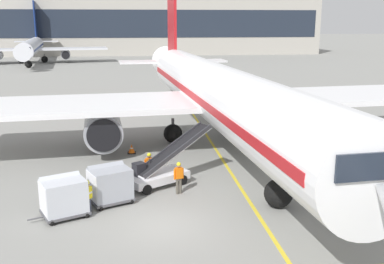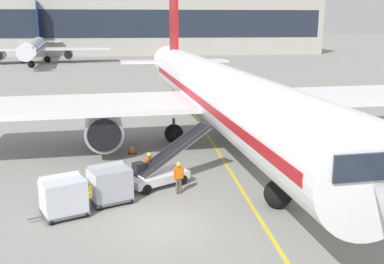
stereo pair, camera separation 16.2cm
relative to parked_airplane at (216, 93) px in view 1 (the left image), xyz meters
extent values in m
plane|color=gray|center=(-4.77, -13.29, -3.80)|extent=(600.00, 600.00, 0.00)
cylinder|color=white|center=(0.07, -0.84, 0.09)|extent=(7.03, 37.15, 4.06)
cube|color=red|center=(0.07, -0.84, 0.09)|extent=(6.95, 35.68, 0.49)
cone|color=white|center=(-1.69, 20.80, 0.40)|extent=(3.96, 6.75, 3.45)
cube|color=white|center=(-9.56, -0.70, -0.52)|extent=(18.09, 8.78, 0.36)
cylinder|color=#93969E|center=(-8.09, -1.32, -1.95)|extent=(2.90, 4.99, 2.51)
cylinder|color=black|center=(-7.89, -3.76, -1.95)|extent=(2.14, 0.29, 2.14)
cube|color=white|center=(9.55, 0.86, -0.52)|extent=(18.09, 8.78, 0.36)
cylinder|color=#93969E|center=(8.20, 0.00, -1.95)|extent=(2.90, 4.99, 2.51)
cylinder|color=black|center=(8.39, -2.44, -1.95)|extent=(2.14, 0.29, 2.14)
cube|color=red|center=(-1.56, 19.18, 6.44)|extent=(0.64, 4.44, 11.08)
cube|color=white|center=(-1.53, 18.86, 0.70)|extent=(12.13, 3.91, 0.20)
cube|color=#1E2633|center=(1.50, -18.44, 0.70)|extent=(2.98, 2.05, 0.89)
cylinder|color=#47474C|center=(0.97, -11.89, -2.51)|extent=(0.22, 0.22, 1.16)
sphere|color=black|center=(0.97, -11.89, -3.09)|extent=(1.42, 1.42, 1.42)
cylinder|color=#47474C|center=(-3.11, 0.75, -2.51)|extent=(0.22, 0.22, 1.16)
sphere|color=black|center=(-3.11, 0.75, -3.09)|extent=(1.42, 1.42, 1.42)
cylinder|color=#47474C|center=(2.95, 1.25, -2.51)|extent=(0.22, 0.22, 1.16)
sphere|color=black|center=(2.95, 1.25, -3.09)|extent=(1.42, 1.42, 1.42)
cube|color=silver|center=(-4.75, -8.20, -3.30)|extent=(3.74, 3.13, 0.44)
cube|color=black|center=(-5.74, -8.37, -2.73)|extent=(0.80, 0.79, 0.70)
cylinder|color=#333338|center=(-5.16, -8.02, -2.68)|extent=(0.08, 0.08, 0.80)
cube|color=silver|center=(-3.75, -7.59, -2.00)|extent=(4.57, 3.25, 2.31)
cube|color=black|center=(-3.75, -7.59, -1.91)|extent=(4.37, 3.06, 2.16)
cube|color=#333338|center=(-3.52, -7.96, -1.88)|extent=(4.08, 2.50, 2.34)
cube|color=#333338|center=(-3.98, -7.21, -1.88)|extent=(4.08, 2.50, 2.34)
cylinder|color=black|center=(-3.35, -8.21, -3.52)|extent=(0.58, 0.46, 0.56)
cylinder|color=black|center=(-4.11, -6.95, -3.52)|extent=(0.58, 0.46, 0.56)
cylinder|color=black|center=(-5.39, -9.44, -3.52)|extent=(0.58, 0.46, 0.56)
cylinder|color=black|center=(-6.15, -8.18, -3.52)|extent=(0.58, 0.46, 0.56)
cube|color=#515156|center=(-7.19, -10.28, -3.59)|extent=(2.48, 2.28, 0.12)
cylinder|color=#4C4C51|center=(-8.43, -10.83, -3.60)|extent=(0.67, 0.35, 0.07)
cube|color=#9EA3AD|center=(-7.19, -10.28, -2.78)|extent=(2.35, 2.14, 1.50)
cube|color=#9EA3AD|center=(-7.36, -9.90, -2.26)|extent=(2.03, 1.50, 0.74)
cube|color=silver|center=(-8.07, -10.67, -2.78)|extent=(0.61, 1.33, 1.38)
sphere|color=black|center=(-8.20, -9.98, -3.65)|extent=(0.30, 0.30, 0.30)
sphere|color=black|center=(-7.65, -11.22, -3.65)|extent=(0.30, 0.30, 0.30)
sphere|color=black|center=(-6.74, -9.33, -3.65)|extent=(0.30, 0.30, 0.30)
sphere|color=black|center=(-6.18, -10.57, -3.65)|extent=(0.30, 0.30, 0.30)
cube|color=#515156|center=(-9.24, -11.66, -3.59)|extent=(2.48, 2.28, 0.12)
cylinder|color=#4C4C51|center=(-10.47, -12.21, -3.60)|extent=(0.67, 0.35, 0.07)
cube|color=silver|center=(-9.24, -11.66, -2.78)|extent=(2.35, 2.14, 1.50)
cube|color=silver|center=(-9.41, -11.28, -2.26)|extent=(2.03, 1.50, 0.74)
cube|color=silver|center=(-10.12, -12.05, -2.78)|extent=(0.61, 1.33, 1.38)
sphere|color=black|center=(-10.25, -11.36, -3.65)|extent=(0.30, 0.30, 0.30)
sphere|color=black|center=(-9.70, -12.61, -3.65)|extent=(0.30, 0.30, 0.30)
sphere|color=black|center=(-8.79, -10.71, -3.65)|extent=(0.30, 0.30, 0.30)
sphere|color=black|center=(-8.23, -11.96, -3.65)|extent=(0.30, 0.30, 0.30)
cylinder|color=#333847|center=(-8.10, -11.67, -3.37)|extent=(0.15, 0.15, 0.86)
cylinder|color=#333847|center=(-8.20, -11.82, -3.37)|extent=(0.15, 0.15, 0.86)
cube|color=yellow|center=(-8.15, -11.74, -2.65)|extent=(0.41, 0.45, 0.58)
cube|color=white|center=(-8.05, -11.81, -2.65)|extent=(0.20, 0.29, 0.08)
sphere|color=brown|center=(-8.15, -11.74, -2.24)|extent=(0.21, 0.21, 0.21)
sphere|color=yellow|center=(-8.15, -11.74, -2.17)|extent=(0.23, 0.23, 0.23)
cylinder|color=yellow|center=(-8.01, -11.55, -2.70)|extent=(0.09, 0.09, 0.56)
cylinder|color=yellow|center=(-8.29, -11.94, -2.70)|extent=(0.09, 0.09, 0.56)
cylinder|color=#514C42|center=(-3.77, -9.54, -3.37)|extent=(0.15, 0.15, 0.86)
cylinder|color=#514C42|center=(-3.60, -9.48, -3.37)|extent=(0.15, 0.15, 0.86)
cube|color=orange|center=(-3.69, -9.51, -2.65)|extent=(0.44, 0.35, 0.58)
cube|color=white|center=(-3.73, -9.40, -2.65)|extent=(0.33, 0.12, 0.08)
sphere|color=#9E7051|center=(-3.69, -9.51, -2.24)|extent=(0.21, 0.21, 0.21)
sphere|color=yellow|center=(-3.69, -9.51, -2.17)|extent=(0.23, 0.23, 0.23)
cylinder|color=orange|center=(-3.91, -9.59, -2.70)|extent=(0.09, 0.09, 0.56)
cylinder|color=orange|center=(-3.46, -9.44, -2.70)|extent=(0.09, 0.09, 0.56)
cylinder|color=#333847|center=(-8.03, -10.44, -3.37)|extent=(0.15, 0.15, 0.86)
cylinder|color=#333847|center=(-8.11, -10.28, -3.37)|extent=(0.15, 0.15, 0.86)
cube|color=orange|center=(-8.07, -10.36, -2.65)|extent=(0.38, 0.45, 0.58)
cube|color=white|center=(-8.18, -10.41, -2.65)|extent=(0.16, 0.31, 0.08)
sphere|color=brown|center=(-8.07, -10.36, -2.24)|extent=(0.21, 0.21, 0.21)
sphere|color=yellow|center=(-8.07, -10.36, -2.17)|extent=(0.23, 0.23, 0.23)
cylinder|color=orange|center=(-7.96, -10.57, -2.70)|extent=(0.09, 0.09, 0.56)
cylinder|color=orange|center=(-8.17, -10.14, -2.70)|extent=(0.09, 0.09, 0.56)
cylinder|color=black|center=(-5.25, -7.63, -3.37)|extent=(0.15, 0.15, 0.86)
cylinder|color=black|center=(-5.07, -7.59, -3.37)|extent=(0.15, 0.15, 0.86)
cube|color=orange|center=(-5.16, -7.61, -2.65)|extent=(0.42, 0.31, 0.58)
cube|color=white|center=(-5.18, -7.49, -2.65)|extent=(0.34, 0.08, 0.08)
sphere|color=brown|center=(-5.16, -7.61, -2.24)|extent=(0.21, 0.21, 0.21)
sphere|color=yellow|center=(-5.16, -7.61, -2.17)|extent=(0.23, 0.23, 0.23)
cylinder|color=orange|center=(-5.39, -7.66, -2.70)|extent=(0.09, 0.09, 0.56)
cylinder|color=orange|center=(-4.92, -7.56, -2.70)|extent=(0.09, 0.09, 0.56)
cube|color=black|center=(-6.19, -1.64, -3.78)|extent=(0.57, 0.57, 0.05)
cone|color=orange|center=(-6.19, -1.64, -3.45)|extent=(0.46, 0.46, 0.60)
cylinder|color=white|center=(-6.19, -1.64, -3.42)|extent=(0.25, 0.25, 0.07)
cube|color=yellow|center=(-0.24, -0.84, -3.80)|extent=(0.20, 110.00, 0.01)
cube|color=#A8A399|center=(-7.92, 96.95, 4.07)|extent=(106.03, 16.08, 15.75)
cube|color=#1E2633|center=(-7.92, 88.86, 4.47)|extent=(102.85, 0.10, 7.09)
cylinder|color=silver|center=(-27.69, 69.57, -0.29)|extent=(7.51, 32.45, 3.27)
cube|color=navy|center=(-27.69, 69.57, -0.29)|extent=(7.37, 31.17, 0.39)
cone|color=silver|center=(-25.34, 51.95, -0.29)|extent=(3.51, 3.65, 3.11)
cone|color=silver|center=(-30.17, 88.17, -0.05)|extent=(3.45, 5.55, 2.78)
cube|color=silver|center=(-19.54, 71.47, -0.78)|extent=(16.06, 8.43, 0.36)
cylinder|color=#93969E|center=(-20.77, 70.66, -1.98)|extent=(2.56, 4.43, 2.03)
cylinder|color=black|center=(-20.48, 68.53, -1.98)|extent=(1.72, 0.35, 1.72)
cube|color=navy|center=(-30.00, 86.88, 5.21)|extent=(0.79, 3.88, 9.69)
cube|color=silver|center=(-29.96, 86.62, 0.20)|extent=(10.68, 3.94, 0.20)
cube|color=#1E2633|center=(-25.64, 54.22, 0.20)|extent=(2.46, 1.76, 0.72)
cylinder|color=#47474C|center=(-26.41, 59.97, -2.51)|extent=(0.22, 0.22, 1.16)
sphere|color=black|center=(-26.41, 59.97, -3.09)|extent=(1.43, 1.43, 1.43)
cylinder|color=#47474C|center=(-30.33, 70.85, -2.51)|extent=(0.22, 0.22, 1.16)
sphere|color=black|center=(-30.33, 70.85, -3.09)|extent=(1.43, 1.43, 1.43)
cylinder|color=#47474C|center=(-25.47, 71.50, -2.51)|extent=(0.22, 0.22, 1.16)
sphere|color=black|center=(-25.47, 71.50, -3.09)|extent=(1.43, 1.43, 1.43)
camera|label=1|loc=(-5.81, -31.68, 5.06)|focal=41.96mm
camera|label=2|loc=(-5.65, -31.70, 5.06)|focal=41.96mm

